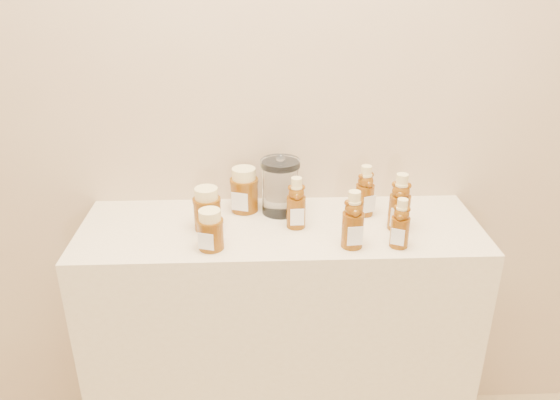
{
  "coord_description": "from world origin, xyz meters",
  "views": [
    {
      "loc": [
        -0.06,
        0.1,
        1.66
      ],
      "look_at": [
        -0.0,
        1.52,
        1.0
      ],
      "focal_mm": 35.0,
      "sensor_mm": 36.0,
      "label": 1
    }
  ],
  "objects_px": {
    "bear_bottle_back_left": "(296,199)",
    "glass_canister": "(280,184)",
    "honey_jar_left": "(207,209)",
    "bear_bottle_front_left": "(353,216)",
    "display_table": "(280,345)"
  },
  "relations": [
    {
      "from": "bear_bottle_back_left",
      "to": "glass_canister",
      "type": "height_order",
      "value": "glass_canister"
    },
    {
      "from": "honey_jar_left",
      "to": "bear_bottle_back_left",
      "type": "bearing_deg",
      "value": -14.2
    },
    {
      "from": "bear_bottle_back_left",
      "to": "bear_bottle_front_left",
      "type": "bearing_deg",
      "value": -42.8
    },
    {
      "from": "bear_bottle_back_left",
      "to": "bear_bottle_front_left",
      "type": "height_order",
      "value": "bear_bottle_front_left"
    },
    {
      "from": "display_table",
      "to": "honey_jar_left",
      "type": "xyz_separation_m",
      "value": [
        -0.21,
        -0.01,
        0.52
      ]
    },
    {
      "from": "bear_bottle_back_left",
      "to": "honey_jar_left",
      "type": "relative_size",
      "value": 1.36
    },
    {
      "from": "display_table",
      "to": "bear_bottle_front_left",
      "type": "xyz_separation_m",
      "value": [
        0.19,
        -0.13,
        0.54
      ]
    },
    {
      "from": "display_table",
      "to": "glass_canister",
      "type": "height_order",
      "value": "glass_canister"
    },
    {
      "from": "display_table",
      "to": "honey_jar_left",
      "type": "distance_m",
      "value": 0.56
    },
    {
      "from": "glass_canister",
      "to": "bear_bottle_front_left",
      "type": "bearing_deg",
      "value": -50.03
    },
    {
      "from": "bear_bottle_front_left",
      "to": "honey_jar_left",
      "type": "distance_m",
      "value": 0.43
    },
    {
      "from": "display_table",
      "to": "glass_canister",
      "type": "relative_size",
      "value": 6.38
    },
    {
      "from": "bear_bottle_back_left",
      "to": "glass_canister",
      "type": "bearing_deg",
      "value": 110.07
    },
    {
      "from": "display_table",
      "to": "glass_canister",
      "type": "bearing_deg",
      "value": 87.99
    },
    {
      "from": "display_table",
      "to": "honey_jar_left",
      "type": "height_order",
      "value": "honey_jar_left"
    }
  ]
}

